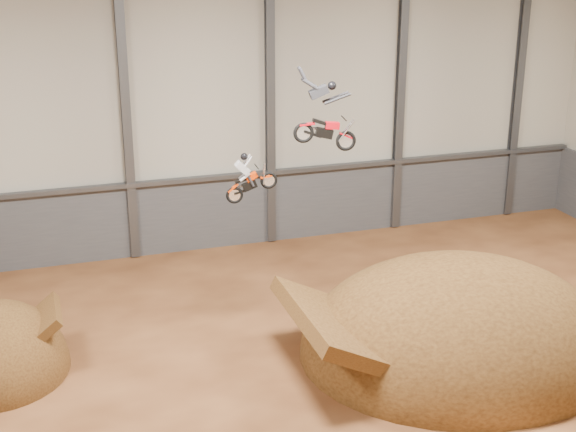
# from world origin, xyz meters

# --- Properties ---
(floor) EXTENTS (40.00, 40.00, 0.00)m
(floor) POSITION_xyz_m (0.00, 0.00, 0.00)
(floor) COLOR #542C16
(floor) RESTS_ON ground
(back_wall) EXTENTS (40.00, 0.10, 14.00)m
(back_wall) POSITION_xyz_m (0.00, 15.00, 7.00)
(back_wall) COLOR beige
(back_wall) RESTS_ON ground
(lower_band_back) EXTENTS (39.80, 0.18, 3.50)m
(lower_band_back) POSITION_xyz_m (0.00, 14.90, 1.75)
(lower_band_back) COLOR #4D4F55
(lower_band_back) RESTS_ON ground
(steel_rail) EXTENTS (39.80, 0.35, 0.20)m
(steel_rail) POSITION_xyz_m (0.00, 14.75, 3.55)
(steel_rail) COLOR #47494F
(steel_rail) RESTS_ON lower_band_back
(steel_column_2) EXTENTS (0.40, 0.36, 13.90)m
(steel_column_2) POSITION_xyz_m (-3.33, 14.80, 7.00)
(steel_column_2) COLOR #47494F
(steel_column_2) RESTS_ON ground
(steel_column_3) EXTENTS (0.40, 0.36, 13.90)m
(steel_column_3) POSITION_xyz_m (3.33, 14.80, 7.00)
(steel_column_3) COLOR #47494F
(steel_column_3) RESTS_ON ground
(steel_column_4) EXTENTS (0.40, 0.36, 13.90)m
(steel_column_4) POSITION_xyz_m (10.00, 14.80, 7.00)
(steel_column_4) COLOR #47494F
(steel_column_4) RESTS_ON ground
(steel_column_5) EXTENTS (0.40, 0.36, 13.90)m
(steel_column_5) POSITION_xyz_m (16.67, 14.80, 7.00)
(steel_column_5) COLOR #47494F
(steel_column_5) RESTS_ON ground
(landing_ramp) EXTENTS (11.58, 10.25, 6.68)m
(landing_ramp) POSITION_xyz_m (6.57, 2.13, 0.00)
(landing_ramp) COLOR #3D240F
(landing_ramp) RESTS_ON ground
(fmx_rider_a) EXTENTS (2.47, 0.89, 2.31)m
(fmx_rider_a) POSITION_xyz_m (0.02, 5.70, 6.37)
(fmx_rider_a) COLOR #EC3A03
(fmx_rider_b) EXTENTS (3.56, 1.39, 3.15)m
(fmx_rider_b) POSITION_xyz_m (2.23, 4.75, 8.61)
(fmx_rider_b) COLOR red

